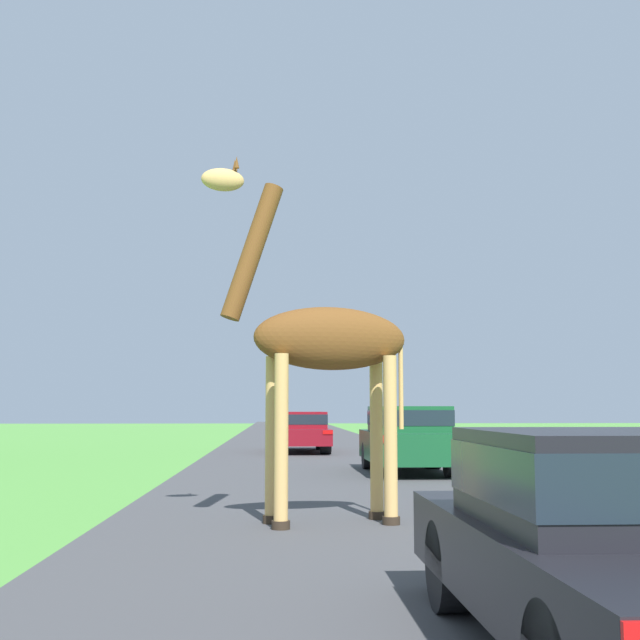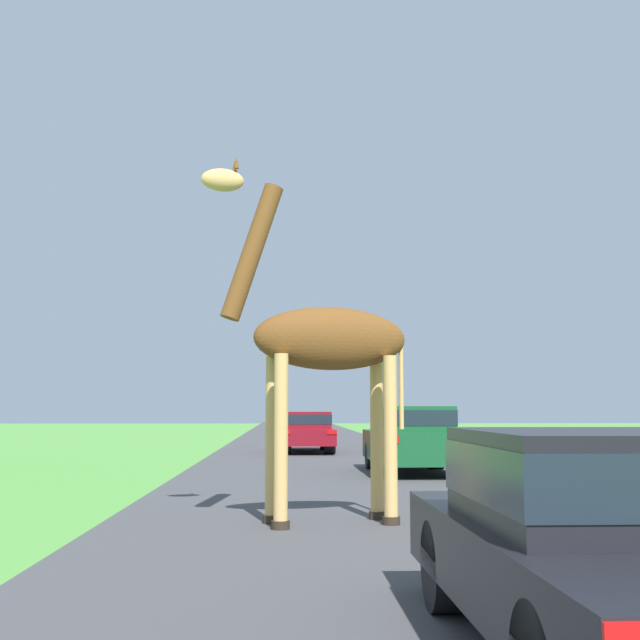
# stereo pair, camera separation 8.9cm
# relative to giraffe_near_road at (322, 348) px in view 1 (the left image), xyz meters

# --- Properties ---
(road) EXTENTS (6.96, 120.00, 0.00)m
(road) POSITION_rel_giraffe_near_road_xyz_m (0.62, 19.52, -2.27)
(road) COLOR #424244
(road) RESTS_ON ground
(giraffe_near_road) EXTENTS (2.80, 1.07, 4.74)m
(giraffe_near_road) POSITION_rel_giraffe_near_road_xyz_m (0.00, 0.00, 0.00)
(giraffe_near_road) COLOR tan
(giraffe_near_road) RESTS_ON ground
(car_lead_maroon) EXTENTS (1.88, 4.12, 1.35)m
(car_lead_maroon) POSITION_rel_giraffe_near_road_xyz_m (1.51, -5.71, -1.55)
(car_lead_maroon) COLOR black
(car_lead_maroon) RESTS_ON ground
(car_queue_right) EXTENTS (1.91, 4.17, 1.53)m
(car_queue_right) POSITION_rel_giraffe_near_road_xyz_m (2.47, 8.14, -1.46)
(car_queue_right) COLOR #144C28
(car_queue_right) RESTS_ON ground
(car_queue_left) EXTENTS (1.78, 4.78, 1.36)m
(car_queue_left) POSITION_rel_giraffe_near_road_xyz_m (0.27, 17.25, -1.53)
(car_queue_left) COLOR maroon
(car_queue_left) RESTS_ON ground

